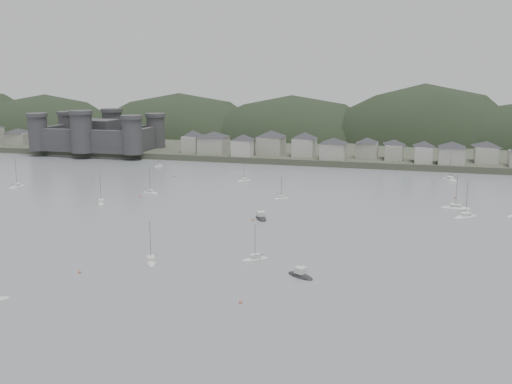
% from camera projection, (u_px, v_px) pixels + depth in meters
% --- Properties ---
extents(ground, '(900.00, 900.00, 0.00)m').
position_uv_depth(ground, '(161.00, 285.00, 130.93)').
color(ground, slate).
rests_on(ground, ground).
extents(far_shore_land, '(900.00, 250.00, 3.00)m').
position_uv_depth(far_shore_land, '(345.00, 136.00, 408.61)').
color(far_shore_land, '#383D2D').
rests_on(far_shore_land, ground).
extents(forested_ridge, '(851.55, 103.94, 102.57)m').
position_uv_depth(forested_ridge, '(347.00, 161.00, 385.73)').
color(forested_ridge, black).
rests_on(forested_ridge, ground).
extents(castle, '(66.00, 43.00, 20.00)m').
position_uv_depth(castle, '(98.00, 134.00, 330.43)').
color(castle, '#363638').
rests_on(castle, far_shore_land).
extents(waterfront_town, '(451.48, 28.46, 12.92)m').
position_uv_depth(waterfront_town, '(420.00, 149.00, 288.36)').
color(waterfront_town, gray).
rests_on(waterfront_town, far_shore_land).
extents(moored_fleet, '(229.16, 176.43, 13.72)m').
position_uv_depth(moored_fleet, '(178.00, 218.00, 188.90)').
color(moored_fleet, silver).
rests_on(moored_fleet, ground).
extents(motor_launch_near, '(7.58, 6.10, 3.76)m').
position_uv_depth(motor_launch_near, '(300.00, 275.00, 136.47)').
color(motor_launch_near, black).
rests_on(motor_launch_near, ground).
extents(motor_launch_far, '(6.35, 8.65, 3.95)m').
position_uv_depth(motor_launch_far, '(261.00, 218.00, 189.28)').
color(motor_launch_far, black).
rests_on(motor_launch_far, ground).
extents(mooring_buoys, '(176.27, 131.04, 0.70)m').
position_uv_depth(mooring_buoys, '(226.00, 218.00, 189.03)').
color(mooring_buoys, '#B9603D').
rests_on(mooring_buoys, ground).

